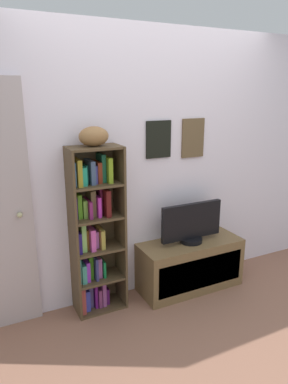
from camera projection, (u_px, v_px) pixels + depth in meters
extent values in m
cube|color=#895C48|center=(219.00, 355.00, 2.66)|extent=(5.20, 5.20, 0.04)
cube|color=silver|center=(151.00, 166.00, 3.29)|extent=(4.80, 0.06, 2.45)
cube|color=black|center=(159.00, 139.00, 3.21)|extent=(0.25, 0.02, 0.34)
cube|color=tan|center=(159.00, 140.00, 3.21)|extent=(0.20, 0.01, 0.29)
cube|color=brown|center=(193.00, 138.00, 3.37)|extent=(0.24, 0.02, 0.37)
cube|color=tan|center=(193.00, 138.00, 3.37)|extent=(0.19, 0.01, 0.32)
cube|color=#4C3A24|center=(73.00, 236.00, 2.94)|extent=(0.02, 0.27, 1.47)
cube|color=#4C3A24|center=(120.00, 228.00, 3.12)|extent=(0.02, 0.27, 1.47)
cube|color=#4C3A24|center=(93.00, 227.00, 3.14)|extent=(0.44, 0.01, 1.47)
cube|color=#4C3A24|center=(100.00, 305.00, 3.23)|extent=(0.40, 0.26, 0.02)
cube|color=#4C3A24|center=(99.00, 278.00, 3.15)|extent=(0.40, 0.26, 0.02)
cube|color=#4C3A24|center=(98.00, 248.00, 3.07)|extent=(0.40, 0.26, 0.02)
cube|color=#4C3A24|center=(97.00, 217.00, 2.99)|extent=(0.40, 0.26, 0.02)
cube|color=#4C3A24|center=(96.00, 185.00, 2.91)|extent=(0.40, 0.26, 0.02)
cube|color=#4C3A24|center=(94.00, 148.00, 2.83)|extent=(0.40, 0.26, 0.02)
cube|color=#A43D38|center=(80.00, 297.00, 3.13)|extent=(0.04, 0.22, 0.24)
cube|color=#393CA5|center=(85.00, 297.00, 3.17)|extent=(0.04, 0.19, 0.20)
cube|color=#4C3F6E|center=(89.00, 294.00, 3.21)|extent=(0.04, 0.14, 0.20)
cube|color=#601468|center=(94.00, 293.00, 3.21)|extent=(0.02, 0.17, 0.21)
cube|color=#763261|center=(98.00, 295.00, 3.22)|extent=(0.03, 0.18, 0.17)
cube|color=#8D4380|center=(101.00, 291.00, 3.23)|extent=(0.03, 0.18, 0.24)
cube|color=#4F1558|center=(105.00, 293.00, 3.27)|extent=(0.03, 0.16, 0.15)
cube|color=teal|center=(77.00, 268.00, 3.06)|extent=(0.02, 0.19, 0.23)
cube|color=teal|center=(82.00, 271.00, 3.08)|extent=(0.04, 0.20, 0.17)
cube|color=purple|center=(86.00, 269.00, 3.10)|extent=(0.03, 0.19, 0.18)
cube|color=#367F16|center=(89.00, 265.00, 3.13)|extent=(0.04, 0.15, 0.21)
cube|color=navy|center=(94.00, 266.00, 3.12)|extent=(0.02, 0.20, 0.21)
cube|color=#9B5290|center=(97.00, 265.00, 3.16)|extent=(0.04, 0.16, 0.18)
cube|color=#126F34|center=(102.00, 266.00, 3.17)|extent=(0.02, 0.18, 0.15)
cube|color=navy|center=(77.00, 240.00, 2.98)|extent=(0.03, 0.21, 0.18)
cube|color=#86BE5B|center=(81.00, 236.00, 3.00)|extent=(0.04, 0.18, 0.24)
cube|color=brown|center=(85.00, 238.00, 3.04)|extent=(0.02, 0.15, 0.18)
cube|color=#C84C9D|center=(90.00, 237.00, 3.03)|extent=(0.04, 0.21, 0.19)
cube|color=#C56ECA|center=(94.00, 238.00, 3.08)|extent=(0.04, 0.15, 0.15)
cube|color=olive|center=(100.00, 237.00, 3.07)|extent=(0.04, 0.20, 0.17)
cube|color=#522782|center=(74.00, 207.00, 2.93)|extent=(0.03, 0.14, 0.19)
cube|color=#51941E|center=(78.00, 205.00, 2.94)|extent=(0.04, 0.14, 0.20)
cube|color=#73A83B|center=(83.00, 208.00, 2.96)|extent=(0.04, 0.15, 0.15)
cube|color=#771D56|center=(88.00, 208.00, 2.96)|extent=(0.03, 0.20, 0.15)
cube|color=brown|center=(91.00, 202.00, 2.99)|extent=(0.04, 0.15, 0.23)
cube|color=#B32AA2|center=(96.00, 205.00, 3.00)|extent=(0.03, 0.19, 0.17)
cube|color=#4E1028|center=(99.00, 200.00, 3.02)|extent=(0.02, 0.14, 0.24)
cube|color=#4E1210|center=(105.00, 201.00, 3.00)|extent=(0.04, 0.22, 0.23)
cube|color=teal|center=(72.00, 173.00, 2.83)|extent=(0.02, 0.19, 0.20)
cube|color=olive|center=(77.00, 172.00, 2.83)|extent=(0.04, 0.21, 0.22)
cube|color=#1F9574|center=(82.00, 175.00, 2.87)|extent=(0.04, 0.19, 0.15)
cube|color=#175844|center=(85.00, 174.00, 2.91)|extent=(0.02, 0.14, 0.16)
cube|color=#3A4C6A|center=(90.00, 172.00, 2.89)|extent=(0.04, 0.19, 0.19)
cube|color=navy|center=(93.00, 173.00, 2.92)|extent=(0.02, 0.17, 0.15)
cube|color=maroon|center=(97.00, 172.00, 2.94)|extent=(0.04, 0.16, 0.17)
cube|color=#175136|center=(101.00, 167.00, 2.95)|extent=(0.03, 0.15, 0.23)
cube|color=olive|center=(107.00, 169.00, 2.95)|extent=(0.04, 0.20, 0.21)
ellipsoid|color=olive|center=(94.00, 136.00, 2.80)|extent=(0.25, 0.16, 0.16)
cube|color=brown|center=(190.00, 264.00, 3.50)|extent=(1.02, 0.40, 0.49)
cube|color=#503D25|center=(201.00, 273.00, 3.33)|extent=(0.92, 0.01, 0.31)
cylinder|color=black|center=(191.00, 240.00, 3.42)|extent=(0.22, 0.22, 0.04)
cube|color=black|center=(192.00, 221.00, 3.37)|extent=(0.64, 0.04, 0.35)
cube|color=white|center=(192.00, 221.00, 3.36)|extent=(0.60, 0.01, 0.31)
sphere|color=tan|center=(20.00, 215.00, 2.77)|extent=(0.04, 0.04, 0.04)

